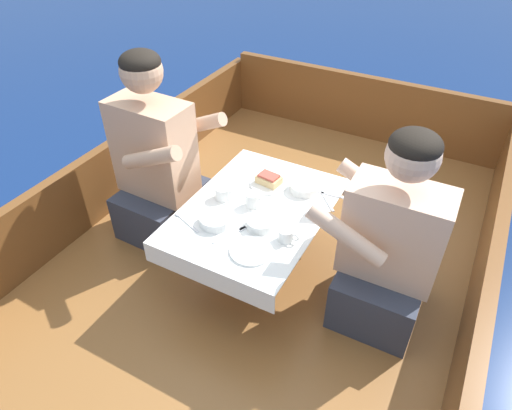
{
  "coord_description": "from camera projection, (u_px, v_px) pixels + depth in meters",
  "views": [
    {
      "loc": [
        0.78,
        -1.56,
        1.96
      ],
      "look_at": [
        0.0,
        -0.11,
        0.67
      ],
      "focal_mm": 32.0,
      "sensor_mm": 36.0,
      "label": 1
    }
  ],
  "objects": [
    {
      "name": "utensil_spoon_center",
      "position": [
        184.0,
        219.0,
        2.04
      ],
      "size": [
        0.16,
        0.07,
        0.01
      ],
      "rotation": [
        0.0,
        0.0,
        2.77
      ],
      "color": "silver",
      "rests_on": "cockpit_table"
    },
    {
      "name": "person_port",
      "position": [
        157.0,
        166.0,
        2.36
      ],
      "size": [
        0.53,
        0.45,
        1.01
      ],
      "rotation": [
        0.0,
        0.0,
        -0.03
      ],
      "color": "#333847",
      "rests_on": "boat_deck"
    },
    {
      "name": "sandwich",
      "position": [
        269.0,
        179.0,
        2.23
      ],
      "size": [
        0.12,
        0.09,
        0.05
      ],
      "rotation": [
        0.0,
        0.0,
        -0.14
      ],
      "color": "tan",
      "rests_on": "plate_sandwich"
    },
    {
      "name": "boat_deck",
      "position": [
        265.0,
        273.0,
        2.5
      ],
      "size": [
        2.09,
        3.06,
        0.25
      ],
      "primitive_type": "cube",
      "color": "brown",
      "rests_on": "ground_plane"
    },
    {
      "name": "bowl_center_far",
      "position": [
        304.0,
        187.0,
        2.2
      ],
      "size": [
        0.14,
        0.14,
        0.04
      ],
      "color": "white",
      "rests_on": "cockpit_table"
    },
    {
      "name": "plate_sandwich",
      "position": [
        269.0,
        184.0,
        2.25
      ],
      "size": [
        0.19,
        0.19,
        0.01
      ],
      "color": "white",
      "rests_on": "cockpit_table"
    },
    {
      "name": "coffee_cup_center",
      "position": [
        224.0,
        193.0,
        2.14
      ],
      "size": [
        0.11,
        0.08,
        0.06
      ],
      "color": "white",
      "rests_on": "cockpit_table"
    },
    {
      "name": "bowl_starboard_near",
      "position": [
        261.0,
        223.0,
        1.99
      ],
      "size": [
        0.12,
        0.12,
        0.04
      ],
      "color": "white",
      "rests_on": "cockpit_table"
    },
    {
      "name": "bowl_port_near",
      "position": [
        216.0,
        220.0,
        2.0
      ],
      "size": [
        0.14,
        0.14,
        0.04
      ],
      "color": "white",
      "rests_on": "cockpit_table"
    },
    {
      "name": "person_starboard",
      "position": [
        389.0,
        249.0,
        1.92
      ],
      "size": [
        0.53,
        0.44,
        0.94
      ],
      "rotation": [
        0.0,
        0.0,
        3.15
      ],
      "color": "#333847",
      "rests_on": "boat_deck"
    },
    {
      "name": "gunwale_starboard",
      "position": [
        479.0,
        302.0,
        1.92
      ],
      "size": [
        0.06,
        3.06,
        0.4
      ],
      "primitive_type": "cube",
      "color": "brown",
      "rests_on": "boat_deck"
    },
    {
      "name": "gunwale_port",
      "position": [
        113.0,
        174.0,
        2.67
      ],
      "size": [
        0.06,
        3.06,
        0.4
      ],
      "primitive_type": "cube",
      "color": "brown",
      "rests_on": "boat_deck"
    },
    {
      "name": "ground_plane",
      "position": [
        265.0,
        288.0,
        2.58
      ],
      "size": [
        60.0,
        60.0,
        0.0
      ],
      "primitive_type": "plane",
      "color": "navy"
    },
    {
      "name": "plate_bread",
      "position": [
        251.0,
        251.0,
        1.87
      ],
      "size": [
        0.18,
        0.18,
        0.01
      ],
      "color": "white",
      "rests_on": "cockpit_table"
    },
    {
      "name": "bow_coaming",
      "position": [
        360.0,
        106.0,
        3.32
      ],
      "size": [
        1.97,
        0.06,
        0.46
      ],
      "primitive_type": "cube",
      "color": "brown",
      "rests_on": "boat_deck"
    },
    {
      "name": "coffee_cup_starboard",
      "position": [
        286.0,
        235.0,
        1.91
      ],
      "size": [
        0.09,
        0.06,
        0.06
      ],
      "color": "white",
      "rests_on": "cockpit_table"
    },
    {
      "name": "utensil_knife_port",
      "position": [
        327.0,
        200.0,
        2.15
      ],
      "size": [
        0.12,
        0.14,
        0.0
      ],
      "rotation": [
        0.0,
        0.0,
        2.29
      ],
      "color": "silver",
      "rests_on": "cockpit_table"
    },
    {
      "name": "coffee_cup_port",
      "position": [
        253.0,
        199.0,
        2.1
      ],
      "size": [
        0.09,
        0.07,
        0.07
      ],
      "color": "white",
      "rests_on": "cockpit_table"
    },
    {
      "name": "utensil_fork_port",
      "position": [
        233.0,
        233.0,
        1.96
      ],
      "size": [
        0.09,
        0.16,
        0.0
      ],
      "rotation": [
        0.0,
        0.0,
        1.14
      ],
      "color": "silver",
      "rests_on": "cockpit_table"
    },
    {
      "name": "cockpit_table",
      "position": [
        256.0,
        215.0,
        2.13
      ],
      "size": [
        0.62,
        0.86,
        0.4
      ],
      "color": "#B2B2B7",
      "rests_on": "boat_deck"
    },
    {
      "name": "utensil_spoon_starboard",
      "position": [
        335.0,
        196.0,
        2.17
      ],
      "size": [
        0.17,
        0.03,
        0.01
      ],
      "rotation": [
        0.0,
        0.0,
        0.1
      ],
      "color": "silver",
      "rests_on": "cockpit_table"
    }
  ]
}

